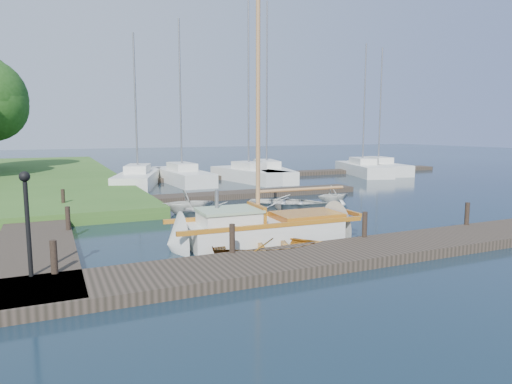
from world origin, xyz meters
name	(u,v)px	position (x,y,z in m)	size (l,w,h in m)	color
ground	(256,221)	(0.00, 0.00, 0.00)	(160.00, 160.00, 0.00)	black
near_dock	(343,254)	(0.00, -6.00, 0.15)	(18.00, 2.20, 0.30)	black
left_dock	(37,225)	(-8.00, 2.00, 0.15)	(2.20, 18.00, 0.30)	black
far_dock	(240,194)	(2.00, 6.50, 0.15)	(14.00, 1.60, 0.30)	black
pontoon	(286,174)	(10.00, 16.00, 0.15)	(30.00, 1.60, 0.30)	black
mooring_post_0	(54,257)	(-7.50, -5.00, 0.70)	(0.16, 0.16, 0.80)	black
mooring_post_1	(232,238)	(-3.00, -5.00, 0.70)	(0.16, 0.16, 0.80)	black
mooring_post_2	(365,224)	(1.50, -5.00, 0.70)	(0.16, 0.16, 0.80)	black
mooring_post_3	(467,214)	(6.00, -5.00, 0.70)	(0.16, 0.16, 0.80)	black
mooring_post_4	(68,218)	(-7.00, 0.00, 0.70)	(0.16, 0.16, 0.80)	black
mooring_post_5	(63,198)	(-7.00, 5.00, 0.70)	(0.16, 0.16, 0.80)	black
lamp_post	(27,209)	(-8.00, -5.00, 1.87)	(0.24, 0.24, 2.44)	black
sailboat	(268,231)	(-1.03, -3.22, 0.34)	(7.22, 2.22, 9.83)	beige
dinghy	(268,242)	(-1.67, -4.55, 0.35)	(2.40, 3.36, 0.70)	#7C320B
tender_a	(226,209)	(-0.82, 1.27, 0.36)	(2.49, 3.49, 0.72)	beige
tender_b	(188,200)	(-2.01, 2.81, 0.60)	(1.95, 2.26, 1.19)	beige
tender_c	(288,201)	(2.49, 1.92, 0.38)	(2.63, 3.69, 0.76)	beige
tender_d	(333,193)	(5.58, 2.77, 0.49)	(1.60, 1.86, 0.98)	beige
marina_boat_0	(138,177)	(-2.17, 14.01, 0.56)	(4.54, 8.06, 9.79)	beige
marina_boat_1	(182,175)	(0.93, 14.50, 0.57)	(2.56, 7.99, 11.06)	beige
marina_boat_2	(249,173)	(5.55, 13.46, 0.59)	(3.46, 7.53, 12.43)	beige
marina_boat_3	(267,171)	(7.57, 14.66, 0.58)	(4.26, 9.95, 12.92)	beige
marina_boat_5	(362,168)	(16.06, 14.06, 0.57)	(4.37, 8.12, 10.50)	beige
marina_boat_6	(378,167)	(18.03, 14.48, 0.57)	(3.41, 7.62, 10.39)	beige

